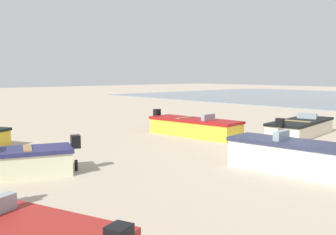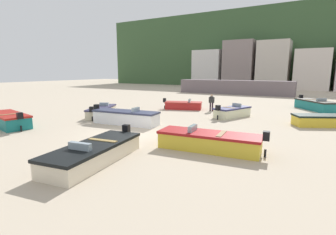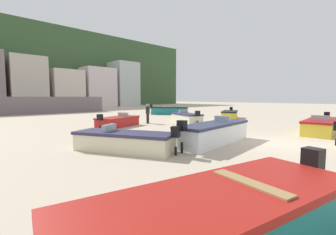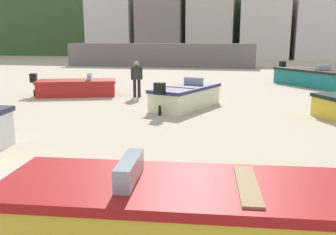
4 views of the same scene
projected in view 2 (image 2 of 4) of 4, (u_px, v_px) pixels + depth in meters
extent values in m
plane|color=#B6A58D|center=(131.00, 134.00, 15.27)|extent=(160.00, 160.00, 0.00)
cube|color=#375431|center=(283.00, 51.00, 69.62)|extent=(90.00, 32.00, 17.94)
cube|color=slate|center=(234.00, 87.00, 41.83)|extent=(18.27, 2.40, 2.24)
cube|color=silver|center=(210.00, 69.00, 61.44)|extent=(6.60, 6.57, 8.48)
cube|color=gray|center=(240.00, 65.00, 57.80)|extent=(6.45, 6.90, 10.27)
cube|color=beige|center=(273.00, 65.00, 54.00)|extent=(6.21, 6.20, 9.88)
cube|color=beige|center=(312.00, 70.00, 50.48)|extent=(6.30, 5.95, 7.89)
cube|color=#156F6E|center=(9.00, 121.00, 17.47)|extent=(4.57, 2.39, 0.76)
cube|color=maroon|center=(8.00, 114.00, 17.39)|extent=(4.68, 2.49, 0.12)
cube|color=black|center=(20.00, 116.00, 15.80)|extent=(0.34, 0.37, 0.40)
cylinder|color=black|center=(21.00, 129.00, 15.94)|extent=(0.12, 0.12, 0.38)
cube|color=#977347|center=(10.00, 115.00, 17.02)|extent=(0.50, 1.32, 0.08)
cube|color=white|center=(126.00, 118.00, 18.14)|extent=(4.87, 1.80, 0.84)
cube|color=#2B2F49|center=(126.00, 112.00, 18.06)|extent=(4.98, 1.89, 0.12)
cube|color=black|center=(96.00, 107.00, 19.06)|extent=(0.31, 0.35, 0.40)
cylinder|color=black|center=(97.00, 119.00, 19.21)|extent=(0.11, 0.11, 0.42)
cube|color=#8C9EA8|center=(136.00, 110.00, 17.69)|extent=(0.28, 0.79, 0.28)
cube|color=beige|center=(95.00, 154.00, 10.59)|extent=(2.30, 4.90, 0.64)
cube|color=black|center=(94.00, 146.00, 10.53)|extent=(2.39, 5.01, 0.12)
cube|color=black|center=(126.00, 129.00, 12.81)|extent=(0.36, 0.32, 0.40)
cylinder|color=black|center=(127.00, 143.00, 12.94)|extent=(0.11, 0.11, 0.32)
cube|color=#8C9EA8|center=(80.00, 146.00, 9.74)|extent=(0.99, 0.34, 0.28)
cube|color=olive|center=(103.00, 141.00, 11.05)|extent=(1.40, 0.44, 0.08)
cube|color=gold|center=(322.00, 121.00, 17.57)|extent=(3.85, 2.86, 0.66)
cube|color=black|center=(323.00, 116.00, 17.50)|extent=(3.98, 2.97, 0.12)
cube|color=beige|center=(232.00, 113.00, 21.01)|extent=(2.34, 3.52, 0.69)
cube|color=navy|center=(232.00, 108.00, 20.94)|extent=(2.45, 3.64, 0.12)
cube|color=black|center=(218.00, 108.00, 19.78)|extent=(0.40, 0.37, 0.40)
cylinder|color=black|center=(218.00, 117.00, 19.91)|extent=(0.13, 0.13, 0.34)
cube|color=#8C9EA8|center=(237.00, 105.00, 21.26)|extent=(0.79, 0.45, 0.28)
cube|color=#96734A|center=(229.00, 108.00, 20.67)|extent=(1.10, 0.60, 0.08)
cube|color=#1A7474|center=(315.00, 106.00, 24.78)|extent=(3.85, 4.49, 0.83)
cube|color=black|center=(316.00, 101.00, 24.69)|extent=(3.98, 4.62, 0.12)
cube|color=black|center=(301.00, 97.00, 27.00)|extent=(0.42, 0.41, 0.40)
cylinder|color=black|center=(300.00, 105.00, 27.15)|extent=(0.14, 0.14, 0.41)
cube|color=#8C9EA8|center=(321.00, 100.00, 23.90)|extent=(0.88, 0.71, 0.28)
cube|color=olive|center=(312.00, 100.00, 25.22)|extent=(1.22, 0.97, 0.08)
cube|color=gold|center=(209.00, 143.00, 12.21)|extent=(4.84, 1.90, 0.72)
cube|color=maroon|center=(209.00, 134.00, 12.13)|extent=(4.95, 1.99, 0.12)
cube|color=black|center=(266.00, 136.00, 11.05)|extent=(0.31, 0.35, 0.40)
cylinder|color=black|center=(265.00, 153.00, 11.19)|extent=(0.11, 0.11, 0.36)
cube|color=#8C9EA8|center=(193.00, 128.00, 12.43)|extent=(0.29, 0.88, 0.28)
cube|color=#94734D|center=(221.00, 134.00, 11.88)|extent=(0.36, 1.24, 0.08)
cube|color=beige|center=(102.00, 112.00, 21.48)|extent=(2.92, 4.16, 0.65)
cube|color=#2E2B48|center=(102.00, 108.00, 21.41)|extent=(3.03, 4.28, 0.12)
cube|color=black|center=(92.00, 109.00, 19.24)|extent=(0.41, 0.39, 0.40)
cylinder|color=black|center=(92.00, 119.00, 19.37)|extent=(0.13, 0.13, 0.33)
cube|color=#8C9EA8|center=(104.00, 104.00, 22.06)|extent=(0.78, 0.52, 0.28)
cube|color=#B21F1E|center=(184.00, 106.00, 25.36)|extent=(3.73, 2.48, 0.60)
cube|color=maroon|center=(184.00, 102.00, 25.29)|extent=(3.86, 2.58, 0.12)
cube|color=black|center=(165.00, 100.00, 25.62)|extent=(0.37, 0.40, 0.40)
cylinder|color=black|center=(165.00, 107.00, 25.74)|extent=(0.13, 0.13, 0.30)
cube|color=#8C9EA8|center=(190.00, 101.00, 25.14)|extent=(0.47, 0.86, 0.28)
cylinder|color=black|center=(212.00, 107.00, 23.96)|extent=(0.19, 0.19, 0.82)
cylinder|color=black|center=(210.00, 107.00, 23.97)|extent=(0.19, 0.19, 0.82)
cylinder|color=#282728|center=(212.00, 99.00, 23.84)|extent=(0.46, 0.46, 0.58)
cylinder|color=#282728|center=(214.00, 100.00, 23.83)|extent=(0.12, 0.12, 0.54)
cylinder|color=#282728|center=(209.00, 100.00, 23.86)|extent=(0.12, 0.12, 0.54)
sphere|color=tan|center=(212.00, 95.00, 23.77)|extent=(0.29, 0.29, 0.22)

